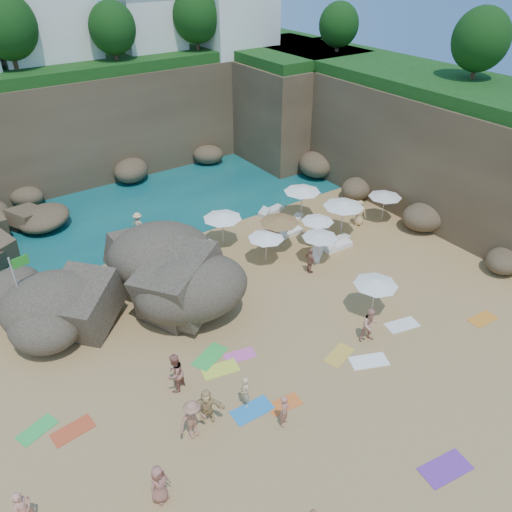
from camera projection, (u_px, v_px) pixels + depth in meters
ground at (257, 328)px, 25.16m from camera, size 120.00×120.00×0.00m
seawater at (72, 151)px, 45.95m from camera, size 120.00×120.00×0.00m
cliff_back at (105, 118)px, 41.29m from camera, size 44.00×8.00×8.00m
cliff_right at (403, 136)px, 37.66m from camera, size 8.00×30.00×8.00m
cliff_corner at (285, 103)px, 45.02m from camera, size 10.00×12.00×8.00m
clifftop_buildings at (98, 21)px, 38.41m from camera, size 28.48×9.48×7.00m
clifftop_trees at (155, 28)px, 34.92m from camera, size 35.60×23.82×4.40m
rock_outcrop at (108, 310)px, 26.35m from camera, size 11.08×9.93×3.64m
flag_pole at (21, 286)px, 23.39m from camera, size 0.86×0.21×4.44m
parasol_0 at (193, 244)px, 27.86m from camera, size 2.52×2.52×2.38m
parasol_1 at (318, 219)px, 31.15m from camera, size 2.05×2.05×1.94m
parasol_2 at (344, 204)px, 31.84m from camera, size 2.64×2.64×2.49m
parasol_4 at (302, 189)px, 33.93m from camera, size 2.52×2.52×2.38m
parasol_5 at (222, 216)px, 30.81m from camera, size 2.44×2.44×2.31m
parasol_6 at (279, 219)px, 30.33m from camera, size 2.48×2.48×2.34m
parasol_7 at (385, 195)px, 33.72m from camera, size 2.25×2.25×2.13m
parasol_8 at (320, 235)px, 29.33m from camera, size 2.14×2.14×2.02m
parasol_9 at (266, 236)px, 29.22m from camera, size 2.16×2.16×2.04m
parasol_11 at (376, 282)px, 25.13m from camera, size 2.27×2.27×2.14m
lounger_0 at (271, 211)px, 35.54m from camera, size 2.12×1.03×0.32m
lounger_1 at (337, 241)px, 32.09m from camera, size 1.94×0.77×0.30m
lounger_2 at (296, 220)px, 34.56m from camera, size 1.72×1.31×0.26m
lounger_3 at (290, 233)px, 32.98m from camera, size 1.92×0.75×0.29m
lounger_4 at (338, 246)px, 31.54m from camera, size 2.01×0.72×0.31m
lounger_5 at (317, 252)px, 30.94m from camera, size 1.96×1.75×0.31m
towel_2 at (284, 404)px, 21.02m from camera, size 1.51×0.85×0.03m
towel_3 at (37, 430)px, 19.92m from camera, size 1.69×1.23×0.03m
towel_4 at (220, 369)px, 22.72m from camera, size 1.81×1.17×0.03m
towel_5 at (369, 361)px, 23.16m from camera, size 1.95×1.49×0.03m
towel_6 at (445, 468)px, 18.46m from camera, size 2.06×1.24×0.03m
towel_7 at (73, 430)px, 19.90m from camera, size 1.71×0.99×0.03m
towel_8 at (252, 410)px, 20.74m from camera, size 1.77×0.93×0.03m
towel_9 at (240, 355)px, 23.47m from camera, size 1.59×1.04×0.03m
towel_10 at (483, 319)px, 25.72m from camera, size 1.58×0.87×0.03m
towel_11 at (210, 356)px, 23.41m from camera, size 2.01×1.56×0.03m
towel_12 at (339, 355)px, 23.49m from camera, size 1.75×1.22×0.03m
towel_13 at (402, 325)px, 25.32m from camera, size 1.83×1.20×0.03m
person_stand_0 at (24, 511)px, 16.21m from camera, size 0.77×0.70×1.77m
person_stand_1 at (175, 373)px, 21.23m from camera, size 1.18×1.10×1.92m
person_stand_2 at (138, 224)px, 32.60m from camera, size 1.00×1.09×1.62m
person_stand_3 at (310, 261)px, 28.90m from camera, size 0.46×0.96×1.59m
person_stand_4 at (359, 213)px, 33.73m from camera, size 1.00×0.93×1.81m
person_stand_5 at (150, 266)px, 28.52m from camera, size 1.50×0.69×1.56m
person_stand_6 at (245, 392)px, 20.62m from camera, size 0.37×0.55×1.50m
person_lie_0 at (194, 432)px, 19.57m from camera, size 1.35×1.94×0.49m
person_lie_2 at (161, 495)px, 17.36m from camera, size 1.35×1.85×0.45m
person_lie_3 at (207, 416)px, 20.24m from camera, size 2.13×2.16×0.43m
person_lie_4 at (284, 421)px, 20.08m from camera, size 1.31×1.55×0.36m
person_lie_5 at (369, 335)px, 24.20m from camera, size 1.52×2.05×0.70m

